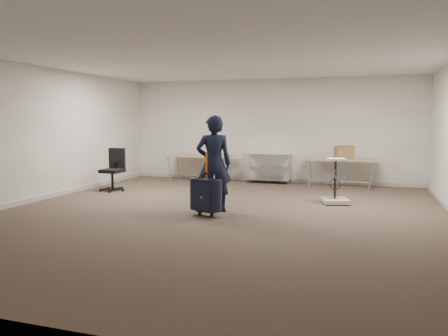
% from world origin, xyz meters
% --- Properties ---
extents(ground, '(9.00, 9.00, 0.00)m').
position_xyz_m(ground, '(0.00, 0.00, 0.00)').
color(ground, '#49392C').
rests_on(ground, ground).
extents(room_shell, '(8.00, 9.00, 9.00)m').
position_xyz_m(room_shell, '(0.00, 1.38, 0.05)').
color(room_shell, beige).
rests_on(room_shell, ground).
extents(folding_table_left, '(1.80, 0.75, 0.73)m').
position_xyz_m(folding_table_left, '(-1.90, 3.95, 0.68)').
color(folding_table_left, '#917659').
rests_on(folding_table_left, ground).
extents(folding_table_right, '(1.80, 0.75, 0.73)m').
position_xyz_m(folding_table_right, '(1.90, 3.95, 0.68)').
color(folding_table_right, '#917659').
rests_on(folding_table_right, ground).
extents(wire_shelf, '(1.22, 0.47, 0.80)m').
position_xyz_m(wire_shelf, '(0.00, 4.20, 0.44)').
color(wire_shelf, silver).
rests_on(wire_shelf, ground).
extents(person, '(0.76, 0.63, 1.77)m').
position_xyz_m(person, '(-0.15, 0.23, 0.89)').
color(person, black).
rests_on(person, ground).
extents(suitcase, '(0.45, 0.32, 1.10)m').
position_xyz_m(suitcase, '(-0.15, -0.20, 0.38)').
color(suitcase, black).
rests_on(suitcase, ground).
extents(office_chair, '(0.61, 0.61, 1.01)m').
position_xyz_m(office_chair, '(-3.25, 1.77, 0.31)').
color(office_chair, black).
rests_on(office_chair, ground).
extents(equipment_cart, '(0.63, 0.63, 0.92)m').
position_xyz_m(equipment_cart, '(1.94, 1.71, 0.24)').
color(equipment_cart, beige).
rests_on(equipment_cart, ground).
extents(cardboard_box, '(0.51, 0.45, 0.32)m').
position_xyz_m(cardboard_box, '(1.99, 3.91, 0.89)').
color(cardboard_box, '#9B7848').
rests_on(cardboard_box, folding_table_right).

